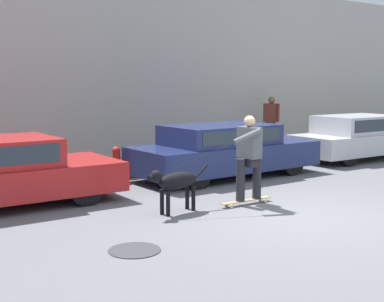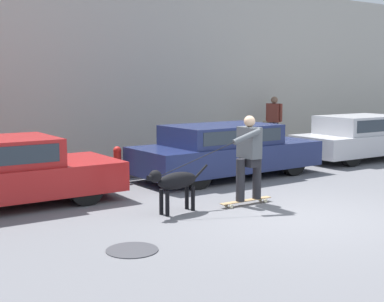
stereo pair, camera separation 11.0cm
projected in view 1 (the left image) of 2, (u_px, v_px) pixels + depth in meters
name	position (u px, v px, depth m)	size (l,w,h in m)	color
ground_plane	(293.00, 216.00, 8.87)	(36.00, 36.00, 0.00)	slate
back_wall	(99.00, 67.00, 14.37)	(32.00, 0.30, 5.16)	#ADA89E
sidewalk_curb	(125.00, 167.00, 13.57)	(30.00, 2.48, 0.12)	gray
parked_car_1	(224.00, 151.00, 12.38)	(4.52, 1.80, 1.23)	black
parked_car_2	(359.00, 138.00, 15.22)	(4.27, 1.79, 1.25)	black
dog	(175.00, 182.00, 8.99)	(1.32, 0.39, 0.79)	black
skateboarder	(249.00, 155.00, 9.59)	(2.37, 0.65, 1.61)	beige
pedestrian_with_bag	(271.00, 119.00, 16.91)	(0.33, 0.64, 1.61)	#3D4760
manhole_cover	(134.00, 250.00, 7.06)	(0.70, 0.70, 0.01)	#38383D
fire_hydrant	(116.00, 164.00, 11.73)	(0.18, 0.18, 0.80)	red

